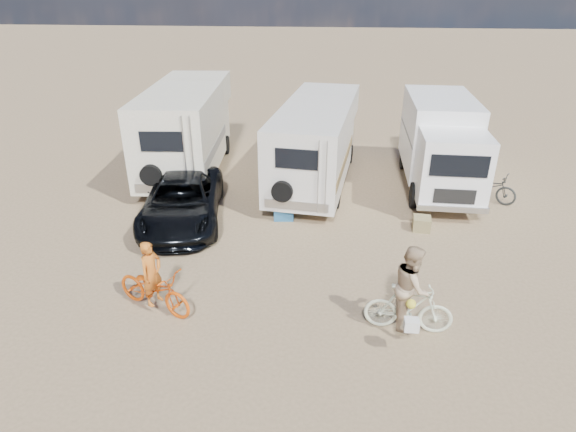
# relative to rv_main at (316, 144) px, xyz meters

# --- Properties ---
(ground) EXTENTS (140.00, 140.00, 0.00)m
(ground) POSITION_rel_rv_main_xyz_m (0.21, -7.05, -1.42)
(ground) COLOR #957A59
(ground) RESTS_ON ground
(rv_main) EXTENTS (3.14, 7.54, 2.83)m
(rv_main) POSITION_rel_rv_main_xyz_m (0.00, 0.00, 0.00)
(rv_main) COLOR silver
(rv_main) RESTS_ON ground
(rv_left) EXTENTS (2.92, 6.96, 3.20)m
(rv_left) POSITION_rel_rv_main_xyz_m (-4.90, 0.58, 0.18)
(rv_left) COLOR white
(rv_left) RESTS_ON ground
(box_truck) EXTENTS (2.36, 6.01, 3.04)m
(box_truck) POSITION_rel_rv_main_xyz_m (4.32, -0.25, 0.10)
(box_truck) COLOR white
(box_truck) RESTS_ON ground
(dark_suv) EXTENTS (3.01, 5.17, 1.35)m
(dark_suv) POSITION_rel_rv_main_xyz_m (-3.91, -3.68, -0.74)
(dark_suv) COLOR black
(dark_suv) RESTS_ON ground
(bike_man) EXTENTS (2.12, 1.45, 1.06)m
(bike_man) POSITION_rel_rv_main_xyz_m (-3.26, -8.10, -0.89)
(bike_man) COLOR #CD4809
(bike_man) RESTS_ON ground
(bike_woman) EXTENTS (1.88, 0.69, 1.11)m
(bike_woman) POSITION_rel_rv_main_xyz_m (2.29, -8.31, -0.86)
(bike_woman) COLOR beige
(bike_woman) RESTS_ON ground
(rider_man) EXTENTS (0.56, 0.66, 1.53)m
(rider_man) POSITION_rel_rv_main_xyz_m (-3.26, -8.10, -0.65)
(rider_man) COLOR #C0601C
(rider_man) RESTS_ON ground
(rider_woman) EXTENTS (0.78, 0.96, 1.85)m
(rider_woman) POSITION_rel_rv_main_xyz_m (2.29, -8.31, -0.49)
(rider_woman) COLOR tan
(rider_woman) RESTS_ON ground
(bike_parked) EXTENTS (1.98, 1.59, 1.01)m
(bike_parked) POSITION_rel_rv_main_xyz_m (5.79, -1.24, -0.91)
(bike_parked) COLOR #242725
(bike_parked) RESTS_ON ground
(cooler) EXTENTS (0.63, 0.48, 0.48)m
(cooler) POSITION_rel_rv_main_xyz_m (-0.84, -3.28, -1.18)
(cooler) COLOR #255E8C
(cooler) RESTS_ON ground
(crate) EXTENTS (0.55, 0.55, 0.40)m
(crate) POSITION_rel_rv_main_xyz_m (3.31, -3.62, -1.21)
(crate) COLOR olive
(crate) RESTS_ON ground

